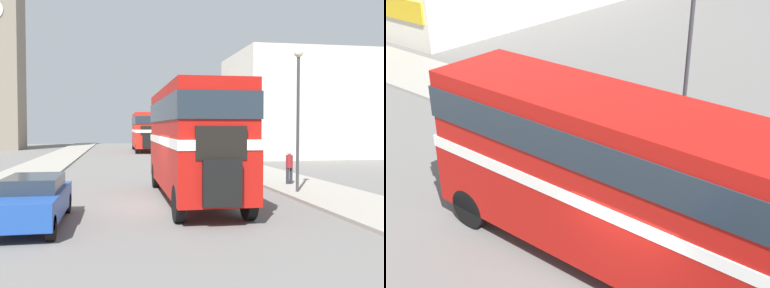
% 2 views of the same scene
% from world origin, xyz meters
% --- Properties ---
extents(ground_plane, '(120.00, 120.00, 0.00)m').
position_xyz_m(ground_plane, '(0.00, 0.00, 0.00)').
color(ground_plane, slate).
extents(sidewalk_right, '(3.50, 120.00, 0.12)m').
position_xyz_m(sidewalk_right, '(6.75, 0.00, 0.06)').
color(sidewalk_right, gray).
rests_on(sidewalk_right, ground_plane).
extents(double_decker_bus, '(2.43, 9.50, 4.19)m').
position_xyz_m(double_decker_bus, '(1.17, 1.19, 2.50)').
color(double_decker_bus, '#B2140F').
rests_on(double_decker_bus, ground_plane).
extents(bus_distant, '(2.53, 11.05, 4.35)m').
position_xyz_m(bus_distant, '(1.51, 34.71, 2.59)').
color(bus_distant, red).
rests_on(bus_distant, ground_plane).
extents(car_parked_near, '(1.66, 4.36, 1.39)m').
position_xyz_m(car_parked_near, '(-3.97, -2.24, 0.73)').
color(car_parked_near, '#1E479E').
rests_on(car_parked_near, ground_plane).
extents(pedestrian_walking, '(0.31, 0.31, 1.56)m').
position_xyz_m(pedestrian_walking, '(6.30, 4.07, 1.00)').
color(pedestrian_walking, '#282833').
rests_on(pedestrian_walking, sidewalk_right).
extents(bicycle_on_pavement, '(0.05, 1.76, 0.78)m').
position_xyz_m(bicycle_on_pavement, '(6.73, 12.39, 0.48)').
color(bicycle_on_pavement, black).
rests_on(bicycle_on_pavement, sidewalk_right).
extents(street_lamp, '(0.36, 0.36, 5.86)m').
position_xyz_m(street_lamp, '(5.68, 1.74, 3.96)').
color(street_lamp, '#38383D').
rests_on(street_lamp, sidewalk_right).
extents(shop_building_block, '(21.86, 10.69, 9.61)m').
position_xyz_m(shop_building_block, '(20.08, 23.76, 4.80)').
color(shop_building_block, beige).
rests_on(shop_building_block, ground_plane).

